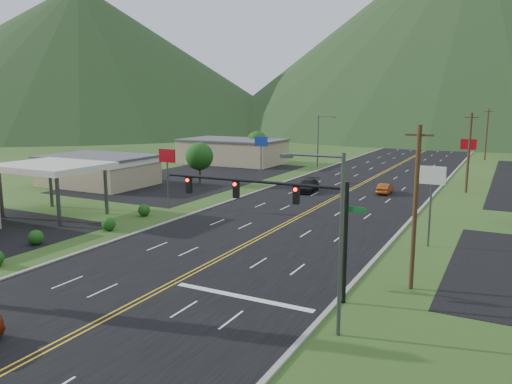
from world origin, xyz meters
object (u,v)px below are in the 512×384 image
at_px(gas_canopy, 52,168).
at_px(car_red_far, 385,189).
at_px(traffic_signal, 280,205).
at_px(car_dark_mid, 308,186).
at_px(streetlight_west, 320,137).
at_px(streetlight_east, 335,232).

height_order(gas_canopy, car_red_far, gas_canopy).
xyz_separation_m(traffic_signal, car_dark_mid, (-10.92, 32.26, -4.56)).
distance_m(streetlight_west, car_red_far, 26.63).
relative_size(streetlight_east, car_red_far, 2.31).
distance_m(traffic_signal, gas_canopy, 29.59).
xyz_separation_m(car_dark_mid, car_red_far, (9.04, 3.17, -0.12)).
relative_size(streetlight_west, car_red_far, 2.31).
distance_m(traffic_signal, car_red_far, 35.79).
bearing_deg(gas_canopy, car_red_far, 45.87).
xyz_separation_m(streetlight_east, car_red_far, (-6.57, 39.43, -4.54)).
height_order(streetlight_east, gas_canopy, streetlight_east).
bearing_deg(streetlight_west, car_dark_mid, -73.04).
relative_size(streetlight_east, gas_canopy, 0.90).
bearing_deg(gas_canopy, car_dark_mid, 54.09).
height_order(traffic_signal, car_dark_mid, traffic_signal).
relative_size(streetlight_west, car_dark_mid, 1.71).
height_order(streetlight_east, car_red_far, streetlight_east).
distance_m(streetlight_east, streetlight_west, 64.21).
bearing_deg(car_dark_mid, car_red_far, 12.26).
bearing_deg(car_red_far, streetlight_west, -52.01).
relative_size(traffic_signal, gas_canopy, 1.31).
bearing_deg(car_red_far, traffic_signal, 92.66).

